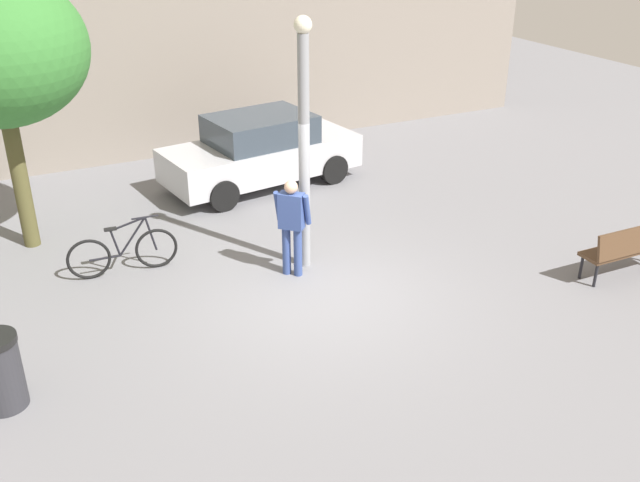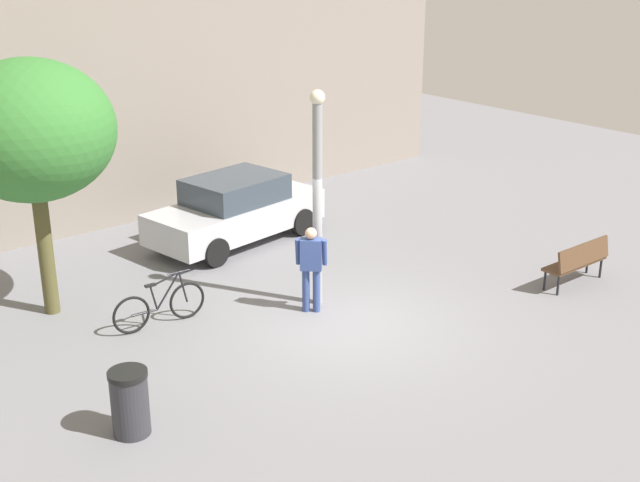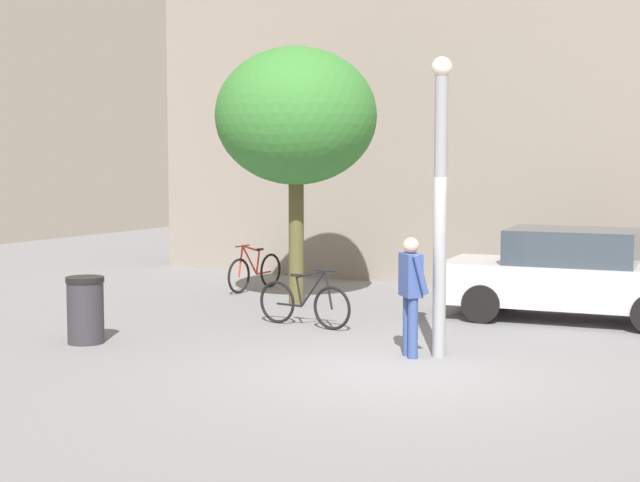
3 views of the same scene
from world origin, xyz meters
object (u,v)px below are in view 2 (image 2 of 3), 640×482
lamppost (317,192)px  parked_car_silver (236,209)px  bicycle_black (160,306)px  trash_bin (130,402)px  plaza_tree (31,131)px  park_bench (578,260)px  person_by_lamppost (311,264)px

lamppost → parked_car_silver: 4.18m
bicycle_black → trash_bin: bearing=-126.4°
lamppost → plaza_tree: (-4.12, 2.88, 1.24)m
park_bench → plaza_tree: bearing=147.4°
trash_bin → bicycle_black: bearing=53.6°
person_by_lamppost → park_bench: person_by_lamppost is taller
parked_car_silver → trash_bin: (-5.67, -5.62, -0.27)m
park_bench → bicycle_black: bearing=153.2°
person_by_lamppost → parked_car_silver: 4.20m
parked_car_silver → park_bench: bearing=-59.5°
plaza_tree → parked_car_silver: bearing=11.1°
lamppost → trash_bin: lamppost is taller
plaza_tree → parked_car_silver: plaza_tree is taller
plaza_tree → trash_bin: 5.58m
lamppost → plaza_tree: plaza_tree is taller
person_by_lamppost → bicycle_black: (-2.50, 1.27, -0.58)m
lamppost → bicycle_black: 3.55m
lamppost → plaza_tree: size_ratio=0.87×
plaza_tree → trash_bin: bearing=-99.8°
lamppost → park_bench: lamppost is taller
parked_car_silver → lamppost: bearing=-101.0°
person_by_lamppost → trash_bin: person_by_lamppost is taller
lamppost → trash_bin: bearing=-160.2°
bicycle_black → parked_car_silver: 4.55m
plaza_tree → trash_bin: (-0.80, -4.66, -2.97)m
plaza_tree → parked_car_silver: size_ratio=1.08×
parked_car_silver → plaza_tree: bearing=-168.9°
plaza_tree → person_by_lamppost: bearing=-39.3°
park_bench → trash_bin: size_ratio=1.61×
bicycle_black → lamppost: bearing=-20.5°
person_by_lamppost → park_bench: bearing=-26.7°
lamppost → parked_car_silver: size_ratio=0.94×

